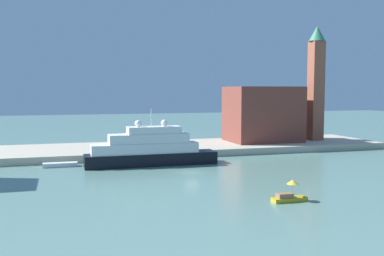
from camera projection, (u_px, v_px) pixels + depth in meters
ground at (191, 173)px, 76.49m from camera, size 400.00×400.00×0.00m
quay_dock at (158, 149)px, 102.14m from camera, size 110.00×21.94×1.56m
large_yacht at (149, 150)px, 83.85m from camera, size 25.57×4.76×11.08m
small_motorboat at (289, 195)px, 56.38m from camera, size 4.63×1.62×2.85m
work_barge at (60, 165)px, 82.20m from camera, size 6.36×1.78×0.81m
harbor_building at (263, 114)px, 110.55m from camera, size 17.52×13.00×13.92m
bell_tower at (316, 79)px, 112.49m from camera, size 4.27×4.27×29.52m
parked_car at (101, 149)px, 92.02m from camera, size 4.14×1.87×1.44m
person_figure at (128, 147)px, 93.10m from camera, size 0.36×0.36×1.69m
mooring_bollard at (172, 149)px, 93.29m from camera, size 0.51×0.51×0.69m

